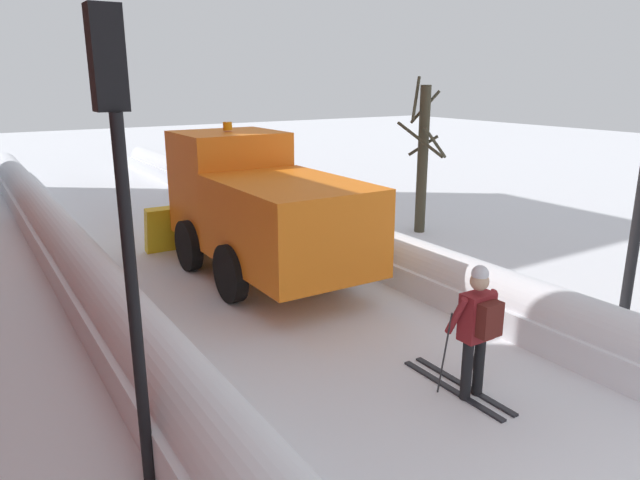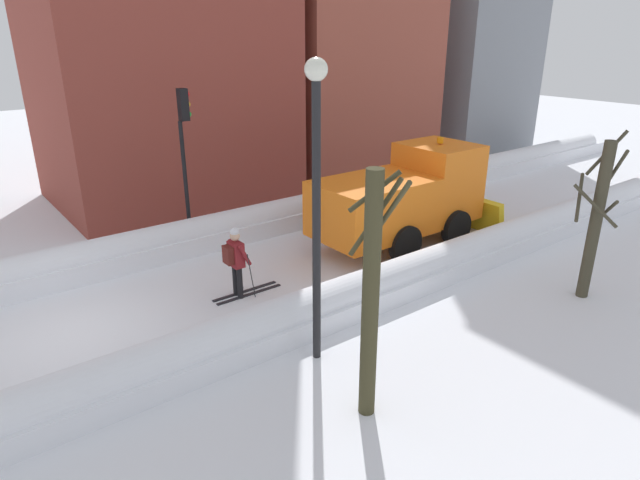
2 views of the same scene
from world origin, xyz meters
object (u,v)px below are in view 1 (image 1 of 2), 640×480
object	(u,v)px
plow_truck	(258,206)
traffic_light_pole	(118,168)
skier	(476,326)
bare_tree_mid	(423,157)

from	to	relation	value
plow_truck	traffic_light_pole	size ratio (longest dim) A/B	1.29
plow_truck	skier	bearing A→B (deg)	-88.81
plow_truck	bare_tree_mid	size ratio (longest dim) A/B	1.46
traffic_light_pole	skier	bearing A→B (deg)	-10.12
plow_truck	skier	world-z (taller)	plow_truck
skier	bare_tree_mid	world-z (taller)	bare_tree_mid
skier	traffic_light_pole	bearing A→B (deg)	169.88
skier	traffic_light_pole	size ratio (longest dim) A/B	0.39
plow_truck	bare_tree_mid	distance (m)	5.39
traffic_light_pole	plow_truck	bearing A→B (deg)	52.91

